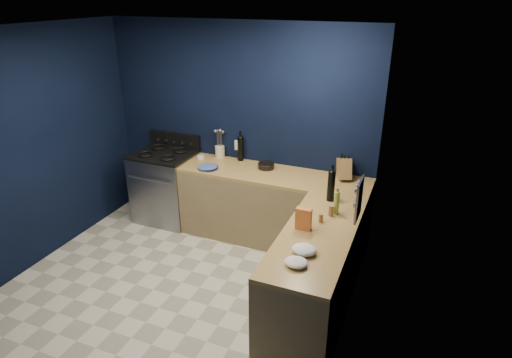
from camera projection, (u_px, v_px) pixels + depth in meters
The scene contains 28 objects.
floor at pixel (171, 295), 4.48m from camera, with size 3.50×3.50×0.02m, color beige.
ceiling at pixel (145, 30), 3.42m from camera, with size 3.50×3.50×0.02m, color silver.
wall_back at pixel (238, 128), 5.44m from camera, with size 3.50×0.02×2.60m, color black.
wall_right at pixel (351, 215), 3.34m from camera, with size 0.02×3.50×2.60m, color black.
wall_left at pixel (19, 155), 4.56m from camera, with size 0.02×3.50×2.60m, color black.
cab_back at pixel (273, 209), 5.31m from camera, with size 2.30×0.63×0.86m, color olive.
top_back at pixel (274, 175), 5.13m from camera, with size 2.30×0.63×0.04m, color brown.
cab_right at pixel (314, 277), 4.05m from camera, with size 0.63×1.67×0.86m, color olive.
top_right at pixel (317, 236), 3.87m from camera, with size 0.63×1.67×0.04m, color brown.
gas_range at pixel (166, 187), 5.82m from camera, with size 0.76×0.66×0.92m, color gray.
oven_door at pixel (153, 197), 5.55m from camera, with size 0.59×0.02×0.42m, color black.
cooktop at pixel (163, 154), 5.62m from camera, with size 0.76×0.66×0.03m, color black.
backguard at pixel (175, 140), 5.84m from camera, with size 0.76×0.06×0.20m, color black.
spice_panel at pixel (359, 199), 3.87m from camera, with size 0.02×0.28×0.38m, color gray.
wall_outlet at pixel (238, 145), 5.51m from camera, with size 0.09×0.02×0.13m, color white.
plate_stack at pixel (208, 167), 5.26m from camera, with size 0.24×0.24×0.03m, color #36568E.
ramekin at pixel (201, 157), 5.58m from camera, with size 0.09×0.09×0.03m, color white.
utensil_crock at pixel (220, 152), 5.60m from camera, with size 0.12×0.12×0.15m, color beige.
wine_bottle_back at pixel (241, 149), 5.46m from camera, with size 0.08×0.08×0.31m, color black.
lemon_basket at pixel (266, 166), 5.26m from camera, with size 0.19×0.19×0.07m, color black.
knife_block at pixel (344, 169), 4.95m from camera, with size 0.13×0.22×0.24m, color brown.
wine_bottle_right at pixel (331, 187), 4.41m from camera, with size 0.08×0.08×0.31m, color black.
oil_bottle at pixel (337, 203), 4.17m from camera, with size 0.05×0.05×0.23m, color #94A93D.
spice_jar_near at pixel (331, 211), 4.15m from camera, with size 0.05×0.05×0.11m, color olive.
spice_jar_far at pixel (321, 218), 4.05m from camera, with size 0.04×0.04×0.08m, color olive.
crouton_bag at pixel (304, 219), 3.90m from camera, with size 0.14×0.07×0.21m, color red.
towel_front at pixel (304, 250), 3.56m from camera, with size 0.21×0.18×0.07m, color white.
towel_end at pixel (296, 262), 3.41m from camera, with size 0.19×0.17×0.06m, color white.
Camera 1 is at (2.19, -3.01, 2.91)m, focal length 30.23 mm.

